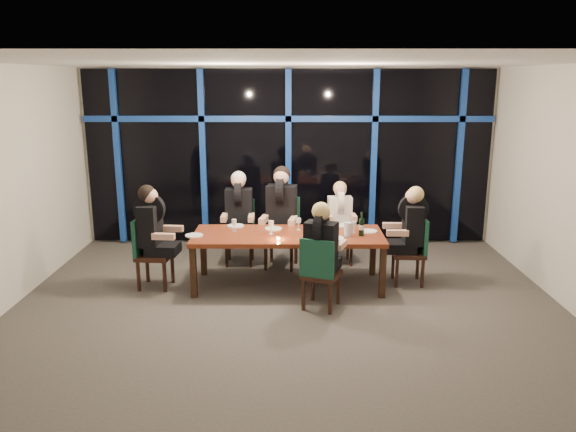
{
  "coord_description": "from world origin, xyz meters",
  "views": [
    {
      "loc": [
        0.02,
        -6.59,
        2.83
      ],
      "look_at": [
        0.0,
        0.6,
        1.05
      ],
      "focal_mm": 35.0,
      "sensor_mm": 36.0,
      "label": 1
    }
  ],
  "objects_px": {
    "diner_far_mid": "(281,203)",
    "diner_near_mid": "(322,239)",
    "wine_bottle": "(362,227)",
    "water_pitcher": "(348,229)",
    "chair_far_mid": "(282,228)",
    "chair_end_right": "(415,247)",
    "chair_far_right": "(339,231)",
    "diner_far_right": "(340,211)",
    "diner_end_right": "(410,221)",
    "chair_near_mid": "(319,270)",
    "dining_table": "(288,239)",
    "chair_end_left": "(148,249)",
    "diner_end_left": "(153,222)",
    "chair_far_left": "(240,228)",
    "diner_far_left": "(239,205)"
  },
  "relations": [
    {
      "from": "diner_end_left",
      "to": "diner_near_mid",
      "type": "bearing_deg",
      "value": -102.34
    },
    {
      "from": "chair_end_right",
      "to": "diner_end_left",
      "type": "height_order",
      "value": "diner_end_left"
    },
    {
      "from": "dining_table",
      "to": "chair_far_left",
      "type": "bearing_deg",
      "value": 126.01
    },
    {
      "from": "chair_far_left",
      "to": "water_pitcher",
      "type": "height_order",
      "value": "chair_far_left"
    },
    {
      "from": "chair_far_right",
      "to": "chair_end_right",
      "type": "relative_size",
      "value": 0.93
    },
    {
      "from": "diner_far_left",
      "to": "diner_near_mid",
      "type": "xyz_separation_m",
      "value": [
        1.17,
        -1.72,
        -0.05
      ]
    },
    {
      "from": "diner_near_mid",
      "to": "wine_bottle",
      "type": "distance_m",
      "value": 0.89
    },
    {
      "from": "diner_far_mid",
      "to": "diner_far_right",
      "type": "xyz_separation_m",
      "value": [
        0.9,
        0.19,
        -0.17
      ]
    },
    {
      "from": "diner_end_left",
      "to": "wine_bottle",
      "type": "bearing_deg",
      "value": -85.54
    },
    {
      "from": "chair_far_right",
      "to": "diner_end_left",
      "type": "height_order",
      "value": "diner_end_left"
    },
    {
      "from": "dining_table",
      "to": "chair_far_right",
      "type": "bearing_deg",
      "value": 53.27
    },
    {
      "from": "chair_end_left",
      "to": "diner_end_left",
      "type": "bearing_deg",
      "value": -90.0
    },
    {
      "from": "chair_far_right",
      "to": "dining_table",
      "type": "bearing_deg",
      "value": -129.71
    },
    {
      "from": "chair_end_left",
      "to": "wine_bottle",
      "type": "bearing_deg",
      "value": -85.67
    },
    {
      "from": "dining_table",
      "to": "chair_end_right",
      "type": "height_order",
      "value": "chair_end_right"
    },
    {
      "from": "chair_near_mid",
      "to": "diner_far_left",
      "type": "xyz_separation_m",
      "value": [
        -1.15,
        1.8,
        0.42
      ]
    },
    {
      "from": "diner_end_left",
      "to": "diner_end_right",
      "type": "distance_m",
      "value": 3.52
    },
    {
      "from": "chair_far_right",
      "to": "wine_bottle",
      "type": "height_order",
      "value": "wine_bottle"
    },
    {
      "from": "chair_end_left",
      "to": "diner_end_left",
      "type": "relative_size",
      "value": 1.03
    },
    {
      "from": "chair_near_mid",
      "to": "chair_far_right",
      "type": "bearing_deg",
      "value": -80.56
    },
    {
      "from": "chair_far_mid",
      "to": "chair_end_left",
      "type": "height_order",
      "value": "chair_far_mid"
    },
    {
      "from": "chair_far_left",
      "to": "chair_near_mid",
      "type": "bearing_deg",
      "value": -58.69
    },
    {
      "from": "wine_bottle",
      "to": "water_pitcher",
      "type": "relative_size",
      "value": 1.68
    },
    {
      "from": "diner_far_mid",
      "to": "diner_far_right",
      "type": "height_order",
      "value": "diner_far_mid"
    },
    {
      "from": "diner_end_right",
      "to": "wine_bottle",
      "type": "height_order",
      "value": "diner_end_right"
    },
    {
      "from": "chair_far_mid",
      "to": "diner_far_mid",
      "type": "xyz_separation_m",
      "value": [
        -0.02,
        -0.09,
        0.42
      ]
    },
    {
      "from": "diner_far_mid",
      "to": "diner_near_mid",
      "type": "bearing_deg",
      "value": -61.02
    },
    {
      "from": "diner_far_right",
      "to": "water_pitcher",
      "type": "xyz_separation_m",
      "value": [
        0.01,
        -1.12,
        0.01
      ]
    },
    {
      "from": "diner_far_right",
      "to": "wine_bottle",
      "type": "distance_m",
      "value": 1.1
    },
    {
      "from": "diner_end_right",
      "to": "chair_end_right",
      "type": "bearing_deg",
      "value": 90.0
    },
    {
      "from": "chair_far_mid",
      "to": "water_pitcher",
      "type": "distance_m",
      "value": 1.38
    },
    {
      "from": "wine_bottle",
      "to": "water_pitcher",
      "type": "bearing_deg",
      "value": -168.67
    },
    {
      "from": "chair_far_right",
      "to": "chair_end_right",
      "type": "height_order",
      "value": "chair_end_right"
    },
    {
      "from": "diner_far_right",
      "to": "diner_end_right",
      "type": "height_order",
      "value": "diner_end_right"
    },
    {
      "from": "chair_near_mid",
      "to": "diner_end_left",
      "type": "xyz_separation_m",
      "value": [
        -2.22,
        0.78,
        0.41
      ]
    },
    {
      "from": "chair_end_left",
      "to": "diner_end_left",
      "type": "distance_m",
      "value": 0.4
    },
    {
      "from": "chair_end_left",
      "to": "water_pitcher",
      "type": "bearing_deg",
      "value": -86.52
    },
    {
      "from": "chair_end_right",
      "to": "wine_bottle",
      "type": "relative_size",
      "value": 2.91
    },
    {
      "from": "chair_far_mid",
      "to": "chair_end_right",
      "type": "relative_size",
      "value": 1.11
    },
    {
      "from": "chair_far_mid",
      "to": "wine_bottle",
      "type": "distance_m",
      "value": 1.49
    },
    {
      "from": "chair_far_left",
      "to": "chair_end_right",
      "type": "height_order",
      "value": "chair_far_left"
    },
    {
      "from": "chair_near_mid",
      "to": "diner_far_right",
      "type": "distance_m",
      "value": 1.9
    },
    {
      "from": "chair_far_mid",
      "to": "diner_end_right",
      "type": "bearing_deg",
      "value": -13.59
    },
    {
      "from": "dining_table",
      "to": "chair_end_left",
      "type": "distance_m",
      "value": 1.92
    },
    {
      "from": "diner_end_right",
      "to": "dining_table",
      "type": "bearing_deg",
      "value": -85.12
    },
    {
      "from": "dining_table",
      "to": "diner_far_mid",
      "type": "height_order",
      "value": "diner_far_mid"
    },
    {
      "from": "dining_table",
      "to": "wine_bottle",
      "type": "relative_size",
      "value": 7.96
    },
    {
      "from": "dining_table",
      "to": "chair_far_mid",
      "type": "xyz_separation_m",
      "value": [
        -0.09,
        0.89,
        -0.09
      ]
    },
    {
      "from": "diner_end_right",
      "to": "wine_bottle",
      "type": "distance_m",
      "value": 0.72
    },
    {
      "from": "chair_end_right",
      "to": "chair_near_mid",
      "type": "xyz_separation_m",
      "value": [
        -1.38,
        -0.94,
        -0.01
      ]
    }
  ]
}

